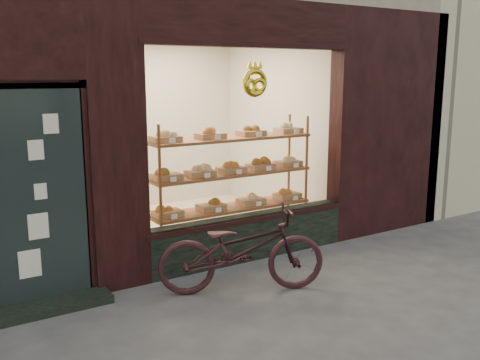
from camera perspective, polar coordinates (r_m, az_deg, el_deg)
ground at (r=4.94m, az=10.53°, el=-16.13°), size 90.00×90.00×0.00m
display_shelf at (r=6.84m, az=-0.92°, el=-0.41°), size 2.20×0.45×1.70m
bicycle at (r=5.60m, az=0.18°, el=-7.45°), size 1.84×1.26×0.91m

